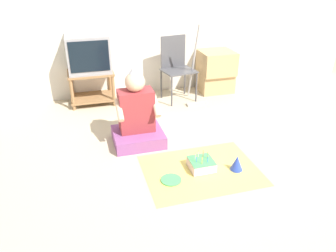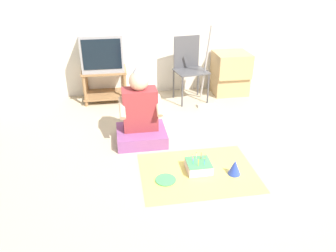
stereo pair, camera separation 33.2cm
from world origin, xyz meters
The scene contains 12 objects.
ground_plane centered at (0.00, 0.00, 0.00)m, with size 16.00×16.00×0.00m, color beige.
wall_back centered at (0.00, 2.25, 1.27)m, with size 6.40×0.06×2.55m.
tv_stand centered at (-1.13, 2.00, 0.28)m, with size 0.62×0.45×0.47m.
tv centered at (-1.13, 2.00, 0.72)m, with size 0.57×0.44×0.50m.
folding_chair centered at (0.08, 1.85, 0.52)m, with size 0.50×0.46×0.91m.
cardboard_box_stack centered at (0.75, 1.95, 0.33)m, with size 0.51×0.48×0.63m.
dust_mop centered at (0.28, 1.60, 0.32)m, with size 0.28×0.41×1.13m.
person_seated centered at (-0.73, 0.70, 0.29)m, with size 0.55×0.49×0.89m.
party_cloth centered at (-0.25, -0.04, 0.00)m, with size 1.12×0.85×0.01m.
birthday_cake centered at (-0.24, -0.02, 0.05)m, with size 0.24×0.24×0.17m.
party_hat_blue centered at (0.09, -0.13, 0.08)m, with size 0.12×0.12×0.15m.
paper_plate centered at (-0.58, -0.12, 0.01)m, with size 0.20×0.20×0.01m.
Camera 1 is at (-1.30, -2.53, 1.86)m, focal length 35.00 mm.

